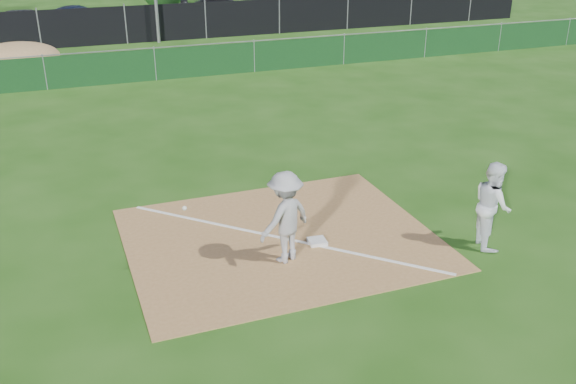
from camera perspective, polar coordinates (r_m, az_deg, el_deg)
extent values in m
plane|color=#1F4B10|center=(21.00, -9.22, 6.72)|extent=(90.00, 90.00, 0.00)
cube|color=#9C6F3E|center=(12.91, -0.69, -4.13)|extent=(6.00, 5.00, 0.02)
cube|color=white|center=(12.90, -0.69, -4.07)|extent=(5.01, 5.01, 0.01)
cube|color=#0E3314|center=(25.62, -11.73, 11.01)|extent=(44.00, 0.05, 1.20)
ellipsoid|color=#987449|center=(28.77, -22.98, 10.99)|extent=(3.38, 2.60, 1.17)
cube|color=black|center=(33.36, -14.22, 14.20)|extent=(46.00, 0.04, 1.80)
cube|color=black|center=(38.40, -15.11, 13.94)|extent=(46.00, 9.00, 0.01)
cube|color=silver|center=(12.71, 2.61, -4.41)|extent=(0.37, 0.37, 0.07)
imported|color=#B2B2B4|center=(11.74, -0.24, -2.25)|extent=(1.31, 1.06, 1.77)
sphere|color=white|center=(11.14, -9.18, -1.43)|extent=(0.08, 0.08, 0.08)
imported|color=white|center=(12.92, 17.70, -1.08)|extent=(0.89, 1.01, 1.73)
imported|color=#979A9E|center=(37.17, -22.06, 13.85)|extent=(4.16, 1.81, 1.40)
imported|color=black|center=(36.84, -18.12, 14.29)|extent=(4.39, 2.98, 1.37)
imported|color=black|center=(38.87, -5.67, 15.78)|extent=(5.23, 3.36, 1.41)
cylinder|color=#382316|center=(44.09, -11.01, 16.16)|extent=(0.24, 0.24, 1.04)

